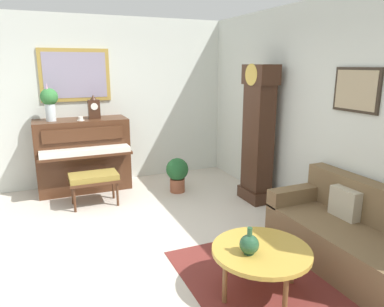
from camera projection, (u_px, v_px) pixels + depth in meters
The scene contains 14 objects.
ground_plane at pixel (134, 251), 4.04m from camera, with size 6.40×6.00×0.10m, color beige.
wall_left at pixel (92, 101), 6.00m from camera, with size 0.13×4.90×2.80m.
wall_back at pixel (311, 113), 4.60m from camera, with size 5.30×0.13×2.80m.
area_rug at pixel (278, 290), 3.27m from camera, with size 2.10×1.50×0.01m, color maroon.
piano at pixel (83, 155), 5.78m from camera, with size 0.87×1.44×1.17m.
piano_bench at pixel (94, 179), 5.16m from camera, with size 0.42×0.70×0.48m.
grandfather_clock at pixel (258, 138), 5.22m from camera, with size 0.52×0.34×2.03m.
couch at pixel (359, 240), 3.56m from camera, with size 1.90×0.80×0.84m.
coffee_table at pixel (261, 252), 3.14m from camera, with size 0.88×0.88×0.44m.
mantel_clock at pixel (94, 108), 5.68m from camera, with size 0.13×0.18×0.38m.
flower_vase at pixel (49, 101), 5.40m from camera, with size 0.26×0.26×0.58m.
teacup at pixel (81, 119), 5.52m from camera, with size 0.12×0.12×0.06m.
green_jug at pixel (249, 244), 3.03m from camera, with size 0.17×0.17×0.24m.
potted_plant at pixel (177, 173), 5.73m from camera, with size 0.36×0.36×0.56m.
Camera 1 is at (3.62, -0.83, 2.02)m, focal length 33.24 mm.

